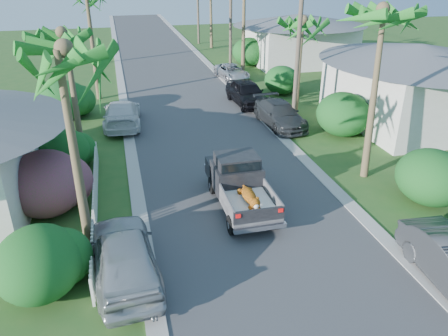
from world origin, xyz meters
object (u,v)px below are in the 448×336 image
object	(u,v)px
pickup_truck	(238,181)
parked_car_ln	(124,256)
utility_pole_b	(298,50)
utility_pole_d	(198,3)
parked_car_rf	(247,93)
parked_car_rd	(232,72)
palm_l_b	(64,33)
house_right_far	(299,41)
palm_r_b	(302,21)
parked_car_rm	(280,114)
palm_r_a	(387,10)
house_right_near	(414,87)
utility_pole_c	(231,19)
palm_l_a	(58,51)
parked_car_lf	(122,114)

from	to	relation	value
pickup_truck	parked_car_ln	size ratio (longest dim) A/B	1.03
utility_pole_b	utility_pole_d	size ratio (longest dim) A/B	1.00
parked_car_rf	parked_car_ln	distance (m)	19.21
parked_car_rd	palm_l_b	bearing A→B (deg)	-138.08
parked_car_rf	palm_l_b	bearing A→B (deg)	-154.89
house_right_far	palm_r_b	bearing A→B (deg)	-113.11
parked_car_rm	palm_r_b	xyz separation A→B (m)	(1.75, 1.64, 5.23)
parked_car_rf	parked_car_rd	size ratio (longest dim) A/B	1.13
parked_car_rm	palm_r_a	bearing A→B (deg)	-82.32
parked_car_rm	parked_car_rd	bearing A→B (deg)	85.86
parked_car_rm	utility_pole_d	size ratio (longest dim) A/B	0.55
parked_car_rm	house_right_far	size ratio (longest dim) A/B	0.55
parked_car_ln	house_right_near	distance (m)	21.08
parked_car_ln	utility_pole_d	world-z (taller)	utility_pole_d
parked_car_rf	palm_r_a	size ratio (longest dim) A/B	0.56
palm_r_a	utility_pole_b	size ratio (longest dim) A/B	0.97
palm_l_b	utility_pole_d	world-z (taller)	utility_pole_d
palm_r_b	house_right_far	xyz separation A→B (m)	(6.40, 15.00, -3.83)
pickup_truck	parked_car_rd	xyz separation A→B (m)	(5.18, 20.40, -0.41)
parked_car_ln	house_right_far	bearing A→B (deg)	-126.38
pickup_truck	parked_car_rm	distance (m)	9.86
parked_car_rm	utility_pole_c	distance (m)	15.17
parked_car_rd	utility_pole_d	world-z (taller)	utility_pole_d
palm_l_b	utility_pole_c	xyz separation A→B (m)	(12.40, 16.00, -1.55)
palm_l_a	palm_l_b	xyz separation A→B (m)	(-0.60, 9.00, -0.79)
palm_r_a	utility_pole_c	xyz separation A→B (m)	(-0.70, 22.00, -2.82)
parked_car_rf	utility_pole_d	xyz separation A→B (m)	(1.44, 25.01, 3.77)
palm_l_b	house_right_far	xyz separation A→B (m)	(19.80, 18.00, -4.03)
parked_car_rd	palm_r_b	xyz separation A→B (m)	(1.60, -10.28, 5.35)
house_right_far	utility_pole_b	xyz separation A→B (m)	(-7.40, -17.00, 2.48)
parked_car_lf	house_right_far	distance (m)	22.67
house_right_near	parked_car_rm	bearing A→B (deg)	170.54
pickup_truck	parked_car_rm	size ratio (longest dim) A/B	1.04
palm_l_b	palm_l_a	bearing A→B (deg)	-86.19
parked_car_rd	house_right_far	size ratio (longest dim) A/B	0.48
palm_l_b	palm_r_b	world-z (taller)	palm_l_b
house_right_far	parked_car_rf	bearing A→B (deg)	-126.37
palm_l_b	palm_r_a	world-z (taller)	palm_r_a
parked_car_lf	utility_pole_b	distance (m)	11.14
house_right_near	palm_l_a	bearing A→B (deg)	-154.89
palm_l_a	utility_pole_c	distance (m)	27.74
palm_l_b	utility_pole_c	distance (m)	20.30
house_right_near	palm_l_b	bearing A→B (deg)	180.00
parked_car_rf	utility_pole_c	distance (m)	10.79
palm_l_b	parked_car_ln	bearing A→B (deg)	-80.62
palm_l_a	pickup_truck	bearing A→B (deg)	17.38
palm_l_b	house_right_near	world-z (taller)	palm_l_b
parked_car_ln	parked_car_rd	bearing A→B (deg)	-116.93
palm_l_b	parked_car_lf	bearing A→B (deg)	58.15
parked_car_rm	house_right_near	distance (m)	8.39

